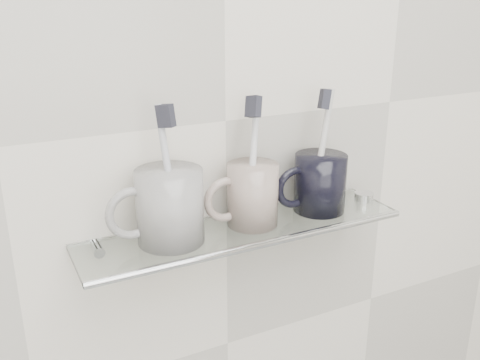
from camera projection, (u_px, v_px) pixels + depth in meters
wall_back at (226, 121)px, 0.80m from camera, size 2.50×0.00×2.50m
shelf_glass at (244, 229)px, 0.80m from camera, size 0.50×0.12×0.01m
shelf_rail at (262, 244)px, 0.76m from camera, size 0.50×0.01×0.01m
bracket_left at (98, 252)px, 0.76m from camera, size 0.02×0.03×0.02m
bracket_right at (338, 202)px, 0.94m from camera, size 0.02×0.03×0.02m
mug_left at (170, 206)px, 0.74m from camera, size 0.12×0.12×0.11m
mug_left_handle at (132, 213)px, 0.72m from camera, size 0.08×0.01×0.08m
toothbrush_left at (168, 174)px, 0.73m from camera, size 0.03×0.03×0.19m
bristles_left at (166, 116)px, 0.70m from camera, size 0.02×0.03×0.03m
mug_center at (253, 195)px, 0.80m from camera, size 0.09×0.09×0.10m
mug_center_handle at (226, 200)px, 0.78m from camera, size 0.07×0.01×0.07m
toothbrush_center at (253, 161)px, 0.78m from camera, size 0.05×0.06×0.18m
bristles_center at (253, 107)px, 0.75m from camera, size 0.02×0.03×0.04m
mug_right at (320, 183)px, 0.85m from camera, size 0.11×0.11×0.09m
mug_right_handle at (295, 187)px, 0.83m from camera, size 0.07×0.01×0.07m
toothbrush_right at (322, 150)px, 0.83m from camera, size 0.05×0.03×0.19m
bristles_right at (325, 99)px, 0.81m from camera, size 0.02×0.03×0.03m
chrome_cap at (364, 196)px, 0.90m from camera, size 0.03×0.03×0.01m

